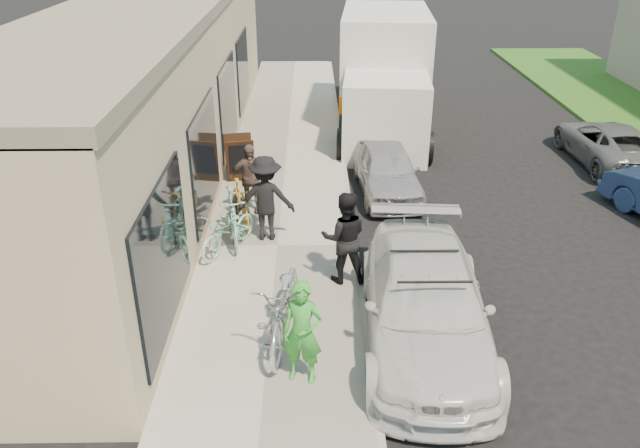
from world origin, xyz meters
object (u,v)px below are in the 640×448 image
object	(u,v)px
bystander_a	(266,198)
woman_rider	(302,332)
cruiser_bike_a	(232,216)
far_car_gray	(608,143)
man_standing	(344,238)
cruiser_bike_c	(240,203)
cruiser_bike_b	(228,231)
bike_rack	(235,215)
sedan_silver	(387,170)
moving_truck	(384,77)
sedan_white	(425,303)
bystander_b	(250,179)
tandem_bike	(286,305)
sandwich_board	(240,158)

from	to	relation	value
bystander_a	woman_rider	bearing A→B (deg)	100.92
woman_rider	cruiser_bike_a	size ratio (longest dim) A/B	0.91
far_car_gray	man_standing	xyz separation A→B (m)	(-7.42, -6.19, 0.46)
man_standing	cruiser_bike_c	size ratio (longest dim) A/B	1.12
cruiser_bike_a	bystander_a	xyz separation A→B (m)	(0.68, 0.09, 0.35)
woman_rider	cruiser_bike_b	xyz separation A→B (m)	(-1.48, 3.77, -0.36)
bike_rack	sedan_silver	distance (m)	4.23
man_standing	cruiser_bike_b	xyz separation A→B (m)	(-2.19, 1.11, -0.43)
moving_truck	cruiser_bike_b	world-z (taller)	moving_truck
man_standing	cruiser_bike_a	bearing A→B (deg)	-37.08
sedan_white	cruiser_bike_a	world-z (taller)	sedan_white
cruiser_bike_a	bike_rack	bearing A→B (deg)	47.42
moving_truck	sedan_silver	bearing A→B (deg)	-89.77
sedan_white	cruiser_bike_b	xyz separation A→B (m)	(-3.37, 2.70, -0.10)
bike_rack	man_standing	size ratio (longest dim) A/B	0.49
cruiser_bike_b	cruiser_bike_c	world-z (taller)	cruiser_bike_c
sedan_white	cruiser_bike_c	size ratio (longest dim) A/B	3.15
sedan_silver	cruiser_bike_a	bearing A→B (deg)	-145.17
sedan_white	man_standing	size ratio (longest dim) A/B	2.82
moving_truck	cruiser_bike_c	size ratio (longest dim) A/B	4.67
cruiser_bike_b	man_standing	bearing A→B (deg)	2.92
bike_rack	cruiser_bike_a	size ratio (longest dim) A/B	0.49
sedan_silver	cruiser_bike_c	bearing A→B (deg)	-153.46
bystander_b	far_car_gray	bearing A→B (deg)	13.76
bike_rack	cruiser_bike_c	bearing A→B (deg)	86.87
sedan_white	far_car_gray	world-z (taller)	sedan_white
woman_rider	man_standing	xyz separation A→B (m)	(0.71, 2.65, 0.07)
bystander_b	sedan_white	bearing A→B (deg)	-61.13
tandem_bike	bystander_a	world-z (taller)	bystander_a
moving_truck	sedan_white	bearing A→B (deg)	-87.56
tandem_bike	cruiser_bike_a	bearing A→B (deg)	116.67
tandem_bike	woman_rider	distance (m)	1.02
cruiser_bike_b	sandwich_board	bearing A→B (deg)	122.13
far_car_gray	bystander_b	xyz separation A→B (m)	(-9.32, -3.30, 0.39)
bike_rack	moving_truck	xyz separation A→B (m)	(3.81, 7.95, 0.85)
sedan_silver	cruiser_bike_b	size ratio (longest dim) A/B	2.10
cruiser_bike_a	bystander_b	world-z (taller)	bystander_b
woman_rider	cruiser_bike_c	bearing A→B (deg)	118.05
bike_rack	far_car_gray	bearing A→B (deg)	25.57
sedan_white	man_standing	world-z (taller)	man_standing
sandwich_board	bystander_a	size ratio (longest dim) A/B	0.62
sedan_white	cruiser_bike_b	size ratio (longest dim) A/B	2.96
bike_rack	far_car_gray	size ratio (longest dim) A/B	0.21
tandem_bike	sedan_white	bearing A→B (deg)	9.18
cruiser_bike_a	cruiser_bike_c	distance (m)	0.77
bystander_a	sandwich_board	bearing A→B (deg)	-73.82
far_car_gray	bystander_a	size ratio (longest dim) A/B	2.24
bystander_a	sedan_white	bearing A→B (deg)	130.23
cruiser_bike_a	bystander_a	distance (m)	0.77
sedan_white	bystander_b	world-z (taller)	bystander_b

